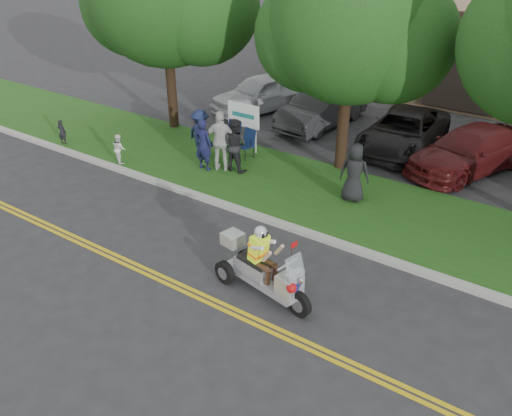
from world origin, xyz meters
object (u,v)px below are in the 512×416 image
Objects in this scene: lawn_chair_b at (247,141)px; parked_car_mid at (403,131)px; parked_car_left at (322,107)px; trike_scooter at (262,270)px; parked_car_right at (469,150)px; parked_car_far_left at (261,93)px; spectator_adult_mid at (235,145)px; spectator_adult_right at (221,141)px; spectator_adult_left at (204,144)px; lawn_chair_a at (232,134)px.

parked_car_mid is at bearing 55.63° from lawn_chair_b.
parked_car_left reaches higher than parked_car_mid.
trike_scooter is 9.28m from parked_car_right.
parked_car_right reaches higher than parked_car_mid.
lawn_chair_b is 5.48m from parked_car_mid.
parked_car_far_left is 6.54m from parked_car_mid.
parked_car_right is (6.02, 4.42, -0.28)m from spectator_adult_mid.
spectator_adult_right reaches higher than spectator_adult_mid.
spectator_adult_left is 0.58m from spectator_adult_right.
lawn_chair_b is 1.38m from spectator_adult_right.
lawn_chair_a is at bearing -101.96° from parked_car_left.
trike_scooter is 6.40m from spectator_adult_right.
spectator_adult_left is at bearing 151.73° from trike_scooter.
trike_scooter reaches higher than parked_car_far_left.
lawn_chair_a is 0.53× the size of spectator_adult_right.
parked_car_right is (7.11, 3.10, -0.00)m from lawn_chair_a.
parked_car_mid is at bearing -3.83° from parked_car_left.
spectator_adult_mid reaches higher than parked_car_far_left.
parked_car_far_left reaches higher than parked_car_mid.
lawn_chair_b is at bearing -91.10° from parked_car_left.
lawn_chair_a is at bearing 142.80° from trike_scooter.
lawn_chair_a is 4.30m from parked_car_left.
spectator_adult_left is 6.47m from parked_car_far_left.
parked_car_left is 0.93× the size of parked_car_mid.
spectator_adult_left reaches higher than parked_car_mid.
spectator_adult_mid reaches higher than parked_car_left.
trike_scooter is 0.56× the size of parked_car_left.
spectator_adult_right is at bearing -49.43° from parked_car_far_left.
spectator_adult_mid is 5.45m from parked_car_left.
spectator_adult_left is at bearing -54.37° from parked_car_far_left.
spectator_adult_left is 8.45m from parked_car_right.
spectator_adult_right is at bearing -81.26° from lawn_chair_b.
trike_scooter is at bearing -43.43° from lawn_chair_a.
spectator_adult_mid is (1.10, -1.32, 0.28)m from lawn_chair_a.
spectator_adult_right reaches higher than parked_car_right.
parked_car_right is (6.39, 4.63, -0.39)m from spectator_adult_right.
spectator_adult_left reaches higher than lawn_chair_a.
lawn_chair_b is 0.20× the size of parked_car_right.
trike_scooter reaches higher than parked_car_mid.
spectator_adult_left reaches higher than parked_car_far_left.
spectator_adult_right reaches higher than parked_car_left.
parked_car_far_left reaches higher than lawn_chair_b.
parked_car_left is at bearing -98.87° from spectator_adult_left.
parked_car_left reaches higher than lawn_chair_b.
lawn_chair_a is 5.94m from parked_car_mid.
trike_scooter is 12.51m from parked_car_far_left.
trike_scooter reaches higher than lawn_chair_b.
lawn_chair_a is 0.23× the size of parked_car_left.
spectator_adult_left is 0.35× the size of parked_car_mid.
lawn_chair_a is 0.21× the size of parked_car_mid.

